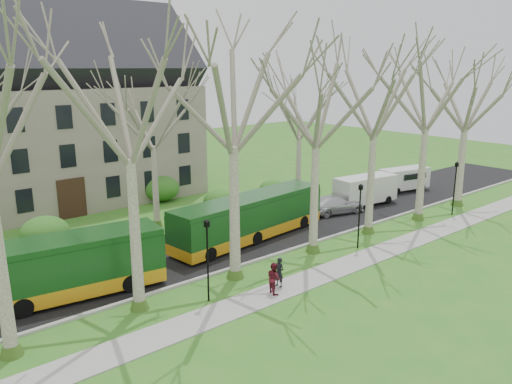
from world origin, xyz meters
TOP-DOWN VIEW (x-y plane):
  - ground at (0.00, 0.00)m, footprint 120.00×120.00m
  - sidewalk at (0.00, -2.50)m, footprint 70.00×2.00m
  - road at (0.00, 5.50)m, footprint 80.00×8.00m
  - curb at (0.00, 1.50)m, footprint 80.00×0.25m
  - building at (-6.00, 24.00)m, footprint 26.50×12.20m
  - tree_row_verge at (0.00, 0.30)m, footprint 49.00×7.00m
  - tree_row_far at (-1.33, 11.00)m, footprint 33.00×7.00m
  - lamp_row at (-0.00, -1.00)m, footprint 36.22×0.22m
  - hedges at (-4.67, 14.00)m, footprint 30.60×8.60m
  - bus_lead at (-13.05, 4.29)m, footprint 13.44×4.50m
  - bus_follow at (1.63, 4.96)m, footprint 12.74×3.97m
  - sedan at (10.92, 5.33)m, footprint 5.32×3.20m
  - van_a at (14.85, 5.41)m, footprint 5.96×2.76m
  - van_b at (21.79, 6.18)m, footprint 5.31×2.80m
  - pedestrian_a at (-2.13, -2.15)m, footprint 0.46×0.64m
  - pedestrian_b at (-2.89, -2.55)m, footprint 0.80×0.94m

SIDE VIEW (x-z plane):
  - ground at x=0.00m, z-range 0.00..0.00m
  - sidewalk at x=0.00m, z-range 0.00..0.06m
  - road at x=0.00m, z-range 0.00..0.06m
  - curb at x=0.00m, z-range 0.00..0.14m
  - sedan at x=10.92m, z-range 0.06..1.50m
  - pedestrian_a at x=-2.13m, z-range 0.06..1.71m
  - pedestrian_b at x=-2.89m, z-range 0.06..1.76m
  - hedges at x=-4.67m, z-range 0.00..2.00m
  - van_b at x=21.79m, z-range 0.06..2.26m
  - van_a at x=14.85m, z-range 0.06..2.57m
  - bus_follow at x=1.63m, z-range 0.06..3.19m
  - bus_lead at x=-13.05m, z-range 0.06..3.36m
  - lamp_row at x=0.00m, z-range 0.42..4.72m
  - tree_row_far at x=-1.33m, z-range 0.00..12.00m
  - tree_row_verge at x=0.00m, z-range 0.00..14.00m
  - building at x=-6.00m, z-range 0.07..16.07m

